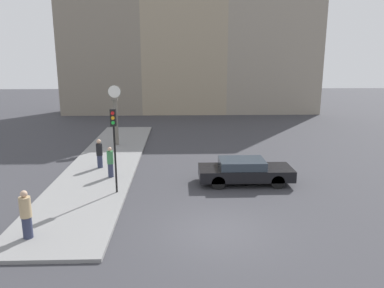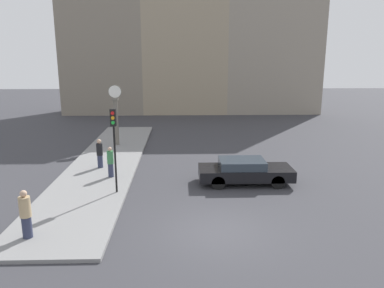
% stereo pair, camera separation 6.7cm
% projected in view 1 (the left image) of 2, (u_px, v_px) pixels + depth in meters
% --- Properties ---
extents(ground_plane, '(120.00, 120.00, 0.00)m').
position_uv_depth(ground_plane, '(217.00, 232.00, 13.64)').
color(ground_plane, '#38383D').
extents(sidewalk_corner, '(3.85, 21.86, 0.14)m').
position_uv_depth(sidewalk_corner, '(106.00, 163.00, 22.12)').
color(sidewalk_corner, gray).
rests_on(sidewalk_corner, ground_plane).
extents(building_row, '(27.81, 5.00, 19.85)m').
position_uv_depth(building_row, '(195.00, 30.00, 40.45)').
color(building_row, gray).
rests_on(building_row, ground_plane).
extents(sedan_car, '(4.64, 1.84, 1.24)m').
position_uv_depth(sedan_car, '(244.00, 171.00, 18.65)').
color(sedan_car, black).
rests_on(sedan_car, ground_plane).
extents(traffic_light_near, '(0.26, 0.24, 3.85)m').
position_uv_depth(traffic_light_near, '(114.00, 134.00, 16.55)').
color(traffic_light_near, black).
rests_on(traffic_light_near, sidewalk_corner).
extents(street_clock, '(0.91, 0.38, 4.17)m').
position_uv_depth(street_clock, '(115.00, 115.00, 25.83)').
color(street_clock, '#666056').
rests_on(street_clock, sidewalk_corner).
extents(pedestrian_tan_coat, '(0.39, 0.39, 1.72)m').
position_uv_depth(pedestrian_tan_coat, '(26.00, 215.00, 12.71)').
color(pedestrian_tan_coat, '#2D334C').
rests_on(pedestrian_tan_coat, sidewalk_corner).
extents(pedestrian_green_hoodie, '(0.32, 0.32, 1.58)m').
position_uv_depth(pedestrian_green_hoodie, '(110.00, 162.00, 19.17)').
color(pedestrian_green_hoodie, '#2D334C').
rests_on(pedestrian_green_hoodie, sidewalk_corner).
extents(pedestrian_black_jacket, '(0.34, 0.34, 1.62)m').
position_uv_depth(pedestrian_black_jacket, '(99.00, 153.00, 20.77)').
color(pedestrian_black_jacket, '#2D334C').
rests_on(pedestrian_black_jacket, sidewalk_corner).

